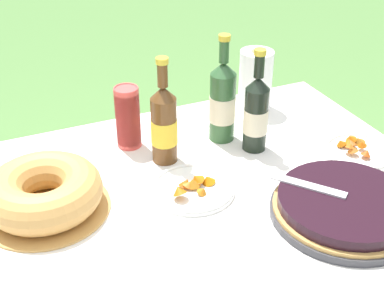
{
  "coord_description": "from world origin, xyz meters",
  "views": [
    {
      "loc": [
        -0.34,
        -1.0,
        1.54
      ],
      "look_at": [
        0.17,
        0.16,
        0.78
      ],
      "focal_mm": 50.0,
      "sensor_mm": 36.0,
      "label": 1
    }
  ],
  "objects": [
    {
      "name": "snack_plate_left",
      "position": [
        0.64,
        0.01,
        0.73
      ],
      "size": [
        0.2,
        0.2,
        0.05
      ],
      "color": "white",
      "rests_on": "tablecloth"
    },
    {
      "name": "cider_bottle_green",
      "position": [
        0.31,
        0.25,
        0.84
      ],
      "size": [
        0.08,
        0.08,
        0.33
      ],
      "color": "#2D562D",
      "rests_on": "tablecloth"
    },
    {
      "name": "berry_tart",
      "position": [
        0.42,
        -0.21,
        0.74
      ],
      "size": [
        0.36,
        0.36,
        0.06
      ],
      "color": "#38383D",
      "rests_on": "tablecloth"
    },
    {
      "name": "juice_bottle_red",
      "position": [
        0.37,
        0.16,
        0.83
      ],
      "size": [
        0.07,
        0.07,
        0.31
      ],
      "color": "black",
      "rests_on": "tablecloth"
    },
    {
      "name": "garden_table",
      "position": [
        0.0,
        0.0,
        0.64
      ],
      "size": [
        1.55,
        1.0,
        0.71
      ],
      "color": "brown",
      "rests_on": "ground_plane"
    },
    {
      "name": "serving_knife",
      "position": [
        0.43,
        -0.23,
        0.78
      ],
      "size": [
        0.25,
        0.31,
        0.01
      ],
      "rotation": [
        0.0,
        0.0,
        2.25
      ],
      "color": "silver",
      "rests_on": "berry_tart"
    },
    {
      "name": "tablecloth",
      "position": [
        0.0,
        0.0,
        0.7
      ],
      "size": [
        1.56,
        1.01,
        0.1
      ],
      "color": "white",
      "rests_on": "garden_table"
    },
    {
      "name": "bundt_cake",
      "position": [
        -0.25,
        0.11,
        0.77
      ],
      "size": [
        0.32,
        0.32,
        0.11
      ],
      "color": "tan",
      "rests_on": "tablecloth"
    },
    {
      "name": "cup_stack",
      "position": [
        0.04,
        0.33,
        0.81
      ],
      "size": [
        0.07,
        0.07,
        0.19
      ],
      "color": "#E04C47",
      "rests_on": "tablecloth"
    },
    {
      "name": "snack_plate_right",
      "position": [
        0.12,
        0.04,
        0.73
      ],
      "size": [
        0.22,
        0.22,
        0.06
      ],
      "color": "white",
      "rests_on": "tablecloth"
    },
    {
      "name": "paper_towel_roll",
      "position": [
        0.5,
        0.39,
        0.82
      ],
      "size": [
        0.11,
        0.11,
        0.2
      ],
      "color": "white",
      "rests_on": "tablecloth"
    },
    {
      "name": "cider_bottle_amber",
      "position": [
        0.11,
        0.21,
        0.83
      ],
      "size": [
        0.07,
        0.07,
        0.31
      ],
      "color": "brown",
      "rests_on": "tablecloth"
    }
  ]
}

